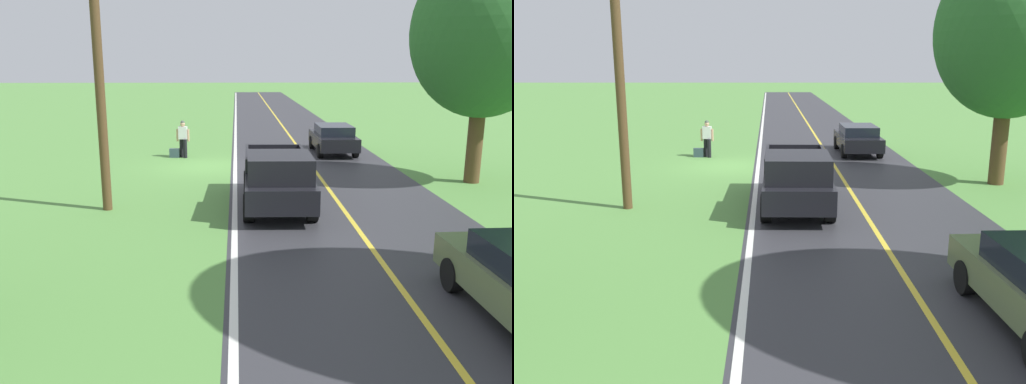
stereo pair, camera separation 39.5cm
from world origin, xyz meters
The scene contains 10 objects.
ground_plane centered at (0.00, 0.00, 0.00)m, with size 200.00×200.00×0.00m, color #568E42.
road_surface centered at (-4.55, 0.00, 0.00)m, with size 7.02×120.00×0.00m, color #333338.
lane_edge_line centered at (-1.22, 0.00, 0.01)m, with size 0.16×117.60×0.00m, color silver.
lane_centre_line centered at (-4.55, 0.00, 0.01)m, with size 0.14×117.60×0.00m, color gold.
hitchhiker_walking centered at (1.23, -2.38, 0.98)m, with size 0.62×0.53×1.75m.
suitcase_carried centered at (1.65, -2.34, 0.21)m, with size 0.20×0.46×0.43m, color #384C56.
pickup_truck_passing centered at (-2.54, 6.94, 0.97)m, with size 2.18×5.44×1.82m.
tree_far_side_near centered at (-10.10, 3.50, 5.38)m, with size 5.20×5.20×8.40m.
sedan_near_oncoming centered at (-6.07, -3.39, 0.75)m, with size 1.93×4.40×1.41m.
utility_pole_roadside centered at (2.67, 6.91, 3.98)m, with size 0.28×0.28×7.95m, color brown.
Camera 1 is at (-1.30, 22.98, 4.38)m, focal length 37.80 mm.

